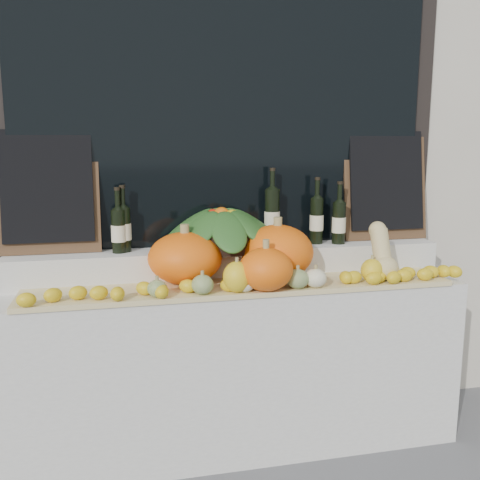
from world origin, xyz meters
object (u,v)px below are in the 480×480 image
at_px(pumpkin_left, 185,258).
at_px(wine_bottle_tall, 272,217).
at_px(produce_bowl, 222,228).
at_px(butternut_squash, 382,255).
at_px(pumpkin_right, 277,252).

xyz_separation_m(pumpkin_left, wine_bottle_tall, (0.50, 0.19, 0.16)).
height_order(produce_bowl, wine_bottle_tall, wine_bottle_tall).
distance_m(butternut_squash, wine_bottle_tall, 0.61).
height_order(pumpkin_right, butternut_squash, butternut_squash).
xyz_separation_m(pumpkin_left, butternut_squash, (0.99, -0.13, -0.00)).
relative_size(pumpkin_left, pumpkin_right, 1.01).
distance_m(pumpkin_left, wine_bottle_tall, 0.56).
bearing_deg(pumpkin_right, wine_bottle_tall, 82.00).
xyz_separation_m(butternut_squash, produce_bowl, (-0.77, 0.29, 0.12)).
distance_m(pumpkin_right, produce_bowl, 0.33).
bearing_deg(pumpkin_left, wine_bottle_tall, 21.19).
xyz_separation_m(pumpkin_right, wine_bottle_tall, (0.03, 0.21, 0.15)).
bearing_deg(wine_bottle_tall, pumpkin_left, -158.81).
height_order(butternut_squash, produce_bowl, produce_bowl).
distance_m(pumpkin_right, wine_bottle_tall, 0.26).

